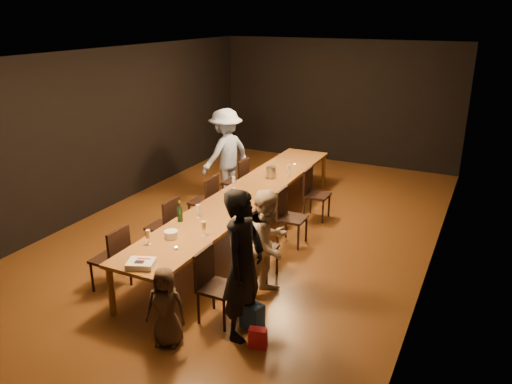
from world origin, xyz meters
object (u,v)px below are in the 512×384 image
at_px(woman_birthday, 243,265).
at_px(woman_tan, 268,244).
at_px(chair_left_3, 235,181).
at_px(champagne_bottle, 180,211).
at_px(plate_stack, 171,234).
at_px(child, 166,307).
at_px(chair_right_3, 317,194).
at_px(table, 246,196).
at_px(chair_right_1, 261,247).
at_px(chair_left_0, 110,258).
at_px(man_blue, 226,153).
at_px(chair_left_1, 162,226).
at_px(birthday_cake, 141,264).
at_px(chair_left_2, 203,201).
at_px(chair_right_0, 218,287).
at_px(chair_right_2, 292,218).
at_px(ice_bucket, 271,172).

bearing_deg(woman_birthday, woman_tan, 5.68).
bearing_deg(chair_left_3, champagne_bottle, -168.64).
bearing_deg(plate_stack, woman_birthday, -20.31).
bearing_deg(child, plate_stack, 104.94).
bearing_deg(chair_right_3, plate_stack, -16.61).
bearing_deg(table, chair_right_1, -54.69).
distance_m(chair_left_0, woman_tan, 2.17).
bearing_deg(man_blue, table, 57.02).
bearing_deg(chair_left_1, table, -35.31).
distance_m(birthday_cake, plate_stack, 0.82).
bearing_deg(chair_left_2, chair_left_3, 0.00).
bearing_deg(chair_right_1, champagne_bottle, -76.97).
relative_size(child, birthday_cake, 2.49).
xyz_separation_m(table, chair_right_3, (0.85, 1.20, -0.24)).
xyz_separation_m(chair_left_2, man_blue, (-0.38, 1.52, 0.44)).
bearing_deg(chair_left_1, chair_right_1, -90.00).
distance_m(chair_left_0, chair_left_3, 3.60).
relative_size(chair_right_0, chair_right_3, 1.00).
xyz_separation_m(chair_right_1, plate_stack, (-0.95, -0.80, 0.34)).
height_order(man_blue, child, man_blue).
relative_size(chair_left_0, woman_birthday, 0.51).
distance_m(chair_left_1, chair_left_2, 1.20).
bearing_deg(chair_right_2, chair_left_2, -90.00).
xyz_separation_m(chair_right_3, champagne_bottle, (-1.16, -2.67, 0.45)).
bearing_deg(birthday_cake, chair_right_1, 42.19).
bearing_deg(chair_right_2, chair_right_1, -0.00).
relative_size(woman_birthday, woman_tan, 1.21).
bearing_deg(table, woman_tan, -54.24).
height_order(woman_birthday, plate_stack, woman_birthday).
relative_size(table, woman_tan, 4.00).
distance_m(chair_left_3, man_blue, 0.67).
xyz_separation_m(chair_right_0, ice_bucket, (-0.82, 3.35, 0.38)).
relative_size(chair_left_1, woman_birthday, 0.51).
height_order(chair_right_3, chair_left_3, same).
relative_size(chair_right_0, birthday_cake, 2.41).
bearing_deg(champagne_bottle, chair_right_0, -38.65).
xyz_separation_m(woman_tan, ice_bucket, (-1.12, 2.55, 0.10)).
height_order(child, ice_bucket, child).
xyz_separation_m(chair_right_2, chair_left_1, (-1.70, -1.20, 0.00)).
bearing_deg(champagne_bottle, chair_left_2, 110.05).
height_order(chair_right_2, ice_bucket, ice_bucket).
xyz_separation_m(chair_right_0, chair_left_1, (-1.70, 1.20, 0.00)).
relative_size(chair_left_1, champagne_bottle, 2.84).
relative_size(woman_birthday, man_blue, 1.00).
relative_size(chair_right_3, ice_bucket, 4.73).
bearing_deg(chair_right_1, child, -9.27).
distance_m(chair_right_1, woman_birthday, 1.43).
xyz_separation_m(chair_right_1, chair_left_1, (-1.70, 0.00, 0.00)).
xyz_separation_m(chair_left_0, champagne_bottle, (0.54, 0.93, 0.45)).
xyz_separation_m(chair_left_1, man_blue, (-0.38, 2.72, 0.44)).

